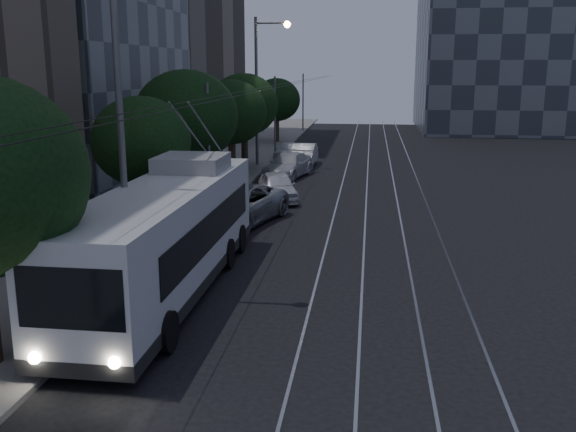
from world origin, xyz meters
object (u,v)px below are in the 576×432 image
Objects in this scene: pickup_silver at (237,205)px; car_white_c at (304,155)px; car_white_b at (288,165)px; streetlamp_far at (262,78)px; car_white_d at (287,150)px; streetlamp_near at (132,80)px; car_white_a at (277,186)px; trolleybus at (167,236)px.

pickup_silver is 1.31× the size of car_white_c.
car_white_b is 6.88m from streetlamp_far.
streetlamp_near is at bearing -82.55° from car_white_d.
car_white_b is 0.51× the size of streetlamp_far.
car_white_a is at bearing -89.70° from car_white_c.
pickup_silver is at bearing -79.71° from car_white_b.
pickup_silver is 1.40× the size of car_white_a.
streetlamp_near is at bearing -113.78° from car_white_a.
car_white_a is 15.49m from streetlamp_near.
pickup_silver is 0.56× the size of streetlamp_near.
car_white_c reaches higher than car_white_a.
car_white_c reaches higher than car_white_d.
pickup_silver is 12.45m from car_white_b.
trolleybus is 25.43m from streetlamp_far.
car_white_d is (-0.49, 20.78, -0.22)m from pickup_silver.
streetlamp_near is 25.38m from streetlamp_far.
trolleybus is 25.96m from car_white_c.
car_white_d is 0.34× the size of streetlamp_near.
streetlamp_near is (-1.61, -21.46, 5.58)m from car_white_b.
trolleybus is at bearing -92.29° from car_white_c.
pickup_silver reaches higher than car_white_c.
streetlamp_far reaches higher than car_white_c.
car_white_d is at bearing 79.66° from car_white_a.
pickup_silver reaches higher than car_white_b.
streetlamp_near is at bearing -155.24° from trolleybus.
car_white_d is (-1.50, 15.50, -0.11)m from car_white_a.
car_white_a reaches higher than car_white_d.
trolleybus reaches higher than car_white_b.
car_white_c is 26.89m from streetlamp_near.
car_white_d is (-1.13, 8.35, -0.12)m from car_white_b.
streetlamp_near reaches higher than trolleybus.
pickup_silver is 0.60× the size of streetlamp_far.
streetlamp_near reaches higher than streetlamp_far.
trolleybus is 29.51m from car_white_d.
streetlamp_near is (-2.08, -26.22, 5.57)m from car_white_c.
streetlamp_near is (-0.70, -0.32, 4.57)m from trolleybus.
streetlamp_far is (-1.57, 16.34, 5.11)m from pickup_silver.
car_white_d is at bearing 107.01° from pickup_silver.
car_white_a is (1.02, 5.28, -0.10)m from pickup_silver.
car_white_c is at bearing 17.71° from streetlamp_far.
car_white_d is (-1.60, 3.58, -0.14)m from car_white_c.
car_white_a is 0.43× the size of streetlamp_far.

